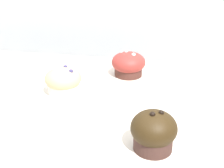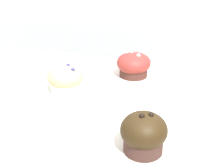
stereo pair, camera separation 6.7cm
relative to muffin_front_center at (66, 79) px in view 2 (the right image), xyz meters
The scene contains 4 objects.
wall_back 0.58m from the muffin_front_center, 100.72° to the left, with size 3.20×0.10×1.80m, color #B2B7BC.
muffin_front_center is the anchor object (origin of this frame).
muffin_back_left 0.32m from the muffin_front_center, 39.44° to the right, with size 0.09×0.09×0.09m.
muffin_back_right 0.21m from the muffin_front_center, 44.29° to the left, with size 0.10×0.10×0.08m.
Camera 2 is at (0.43, -0.67, 1.30)m, focal length 50.00 mm.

